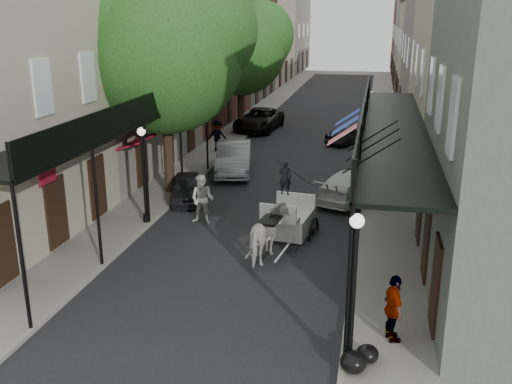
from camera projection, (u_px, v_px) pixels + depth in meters
The scene contains 24 objects.
ground at pixel (203, 310), 15.77m from camera, with size 140.00×140.00×0.00m, color gray.
road at pixel (300, 149), 34.44m from camera, with size 8.00×90.00×0.01m, color black.
sidewalk_left at pixel (220, 144), 35.40m from camera, with size 2.20×90.00×0.12m, color gray.
sidewalk_right at pixel (384, 152), 33.44m from camera, with size 2.20×90.00×0.12m, color gray.
building_row_left at pixel (208, 49), 43.89m from camera, with size 5.00×80.00×10.50m, color #A49C83.
building_row_right at pixel (440, 52), 40.51m from camera, with size 5.00×80.00×10.50m, color gray.
gallery_left at pixel (134, 116), 22.01m from camera, with size 2.20×18.05×4.88m.
gallery_right at pixel (388, 126), 20.13m from camera, with size 2.20×18.05×4.88m.
tree_near at pixel (174, 47), 24.15m from camera, with size 7.31×6.80×9.63m.
tree_far at pixel (246, 45), 37.42m from camera, with size 6.45×6.00×8.61m.
lamppost_right_near at pixel (353, 290), 12.48m from camera, with size 0.32×0.32×3.71m.
lamppost_left at pixel (144, 174), 21.56m from camera, with size 0.32×0.32×3.71m.
lamppost_right_far at pixel (370, 124), 31.15m from camera, with size 0.32×0.32×3.71m.
horse at pixel (269, 234), 18.74m from camera, with size 0.97×2.12×1.79m, color beige.
carriage at pixel (292, 202), 21.17m from camera, with size 2.05×2.81×3.00m.
pedestrian_walking at pixel (202, 199), 22.02m from camera, with size 0.95×0.74×1.96m, color #B6B5AC.
pedestrian_sidewalk_left at pixel (217, 136), 33.21m from camera, with size 1.18×0.68×1.82m, color gray.
pedestrian_sidewalk_right at pixel (393, 309), 13.85m from camera, with size 1.02×0.42×1.74m, color gray.
car_left_near at pixel (187, 187), 24.87m from camera, with size 1.39×3.44×1.17m, color black.
car_left_mid at pixel (234, 158), 29.11m from camera, with size 1.68×4.81×1.58m, color #AAA9AF.
car_left_far at pixel (259, 120), 39.80m from camera, with size 2.52×5.47×1.52m, color black.
car_right_near at pixel (353, 186), 24.82m from camera, with size 1.88×4.63×1.34m, color silver.
car_right_far at pixel (346, 134), 35.79m from camera, with size 1.41×3.49×1.19m, color black.
trash_bags at pixel (359, 359), 12.92m from camera, with size 0.87×1.02×0.51m.
Camera 1 is at (4.33, -13.46, 7.84)m, focal length 40.00 mm.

